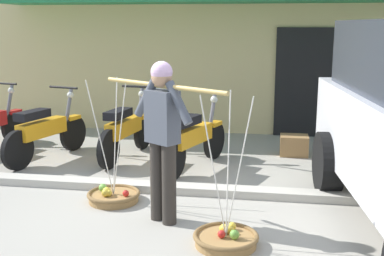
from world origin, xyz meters
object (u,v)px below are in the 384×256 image
(motorcycle_second_in_row, at_px, (45,131))
(fruit_basket_right_side, at_px, (113,195))
(fruit_vendor, at_px, (162,131))
(wooden_crate, at_px, (294,145))
(fruit_basket_left_side, at_px, (226,238))
(motorcycle_third_in_row, at_px, (126,130))
(motorcycle_end_of_row, at_px, (194,139))

(motorcycle_second_in_row, bearing_deg, fruit_basket_right_side, -44.45)
(fruit_vendor, height_order, wooden_crate, fruit_vendor)
(fruit_basket_left_side, bearing_deg, motorcycle_second_in_row, 140.27)
(fruit_vendor, xyz_separation_m, fruit_basket_right_side, (-0.71, 0.47, -0.90))
(fruit_basket_left_side, height_order, wooden_crate, fruit_basket_left_side)
(wooden_crate, bearing_deg, motorcycle_third_in_row, -166.32)
(motorcycle_second_in_row, distance_m, motorcycle_third_in_row, 1.22)
(fruit_basket_left_side, xyz_separation_m, fruit_basket_right_side, (-1.42, 0.95, 0.00))
(fruit_basket_left_side, height_order, fruit_basket_right_side, same)
(motorcycle_third_in_row, bearing_deg, fruit_vendor, -64.33)
(motorcycle_third_in_row, relative_size, wooden_crate, 4.12)
(fruit_basket_right_side, relative_size, motorcycle_third_in_row, 0.80)
(motorcycle_third_in_row, relative_size, motorcycle_end_of_row, 1.04)
(fruit_vendor, bearing_deg, fruit_basket_right_side, 146.47)
(motorcycle_second_in_row, distance_m, wooden_crate, 3.90)
(fruit_basket_left_side, bearing_deg, fruit_vendor, 146.37)
(fruit_basket_right_side, distance_m, motorcycle_end_of_row, 1.67)
(fruit_basket_left_side, distance_m, motorcycle_end_of_row, 2.53)
(fruit_basket_right_side, bearing_deg, fruit_vendor, -33.53)
(motorcycle_third_in_row, bearing_deg, motorcycle_second_in_row, -166.62)
(fruit_basket_right_side, xyz_separation_m, motorcycle_third_in_row, (-0.40, 1.84, 0.38))
(fruit_basket_left_side, height_order, motorcycle_third_in_row, fruit_basket_left_side)
(motorcycle_end_of_row, bearing_deg, motorcycle_second_in_row, 177.45)
(fruit_vendor, bearing_deg, fruit_basket_left_side, -33.63)
(fruit_basket_left_side, distance_m, motorcycle_third_in_row, 3.36)
(fruit_basket_left_side, relative_size, motorcycle_third_in_row, 0.80)
(fruit_vendor, bearing_deg, wooden_crate, 63.45)
(fruit_basket_right_side, bearing_deg, fruit_basket_left_side, -33.58)
(fruit_basket_right_side, xyz_separation_m, wooden_crate, (2.19, 2.47, 0.08))
(fruit_basket_left_side, xyz_separation_m, wooden_crate, (0.76, 3.42, 0.08))
(fruit_vendor, relative_size, fruit_basket_left_side, 1.17)
(fruit_basket_left_side, bearing_deg, wooden_crate, 77.45)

